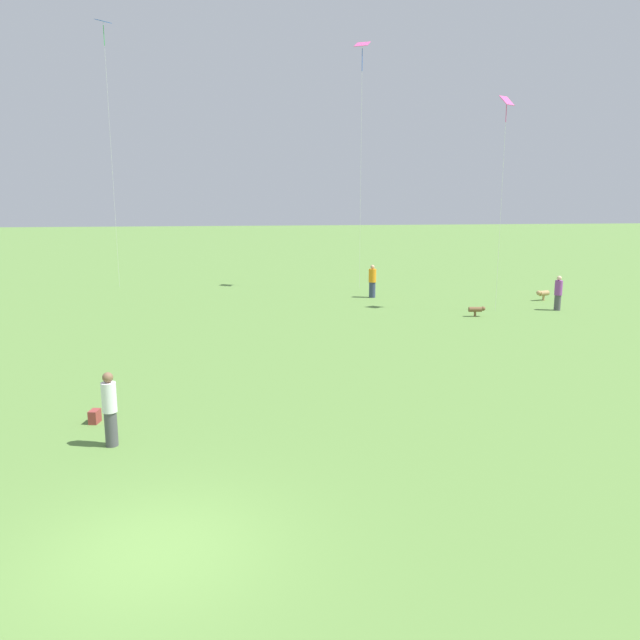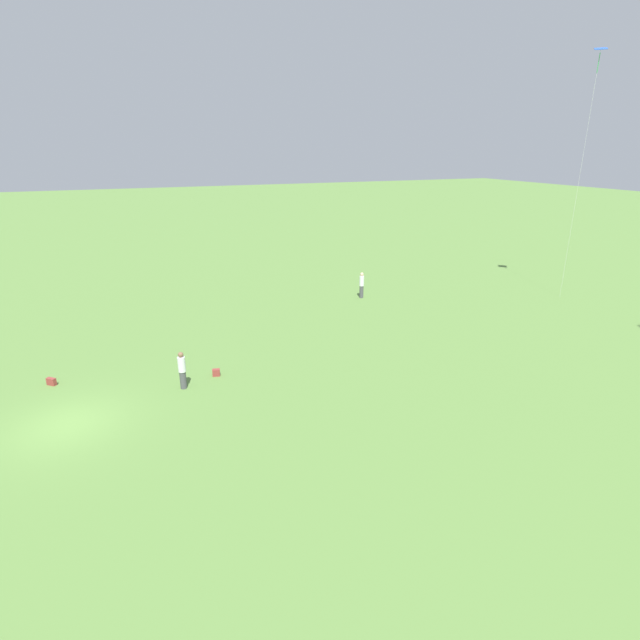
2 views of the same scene
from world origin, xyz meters
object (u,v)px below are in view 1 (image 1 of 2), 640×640
(kite_4, at_px, (362,59))
(person_4, at_px, (558,293))
(person_3, at_px, (372,281))
(dog_1, at_px, (477,310))
(kite_0, at_px, (104,42))
(picnic_bag_0, at_px, (95,416))
(kite_2, at_px, (506,115))
(dog_0, at_px, (542,293))
(person_1, at_px, (110,409))

(kite_4, bearing_deg, person_4, 25.60)
(person_4, bearing_deg, person_3, -139.62)
(person_4, bearing_deg, dog_1, -94.43)
(person_3, height_order, kite_0, kite_0)
(person_4, height_order, picnic_bag_0, person_4)
(kite_2, height_order, dog_0, kite_2)
(person_1, bearing_deg, kite_0, 83.13)
(person_3, bearing_deg, kite_4, -82.96)
(person_4, bearing_deg, kite_0, -134.09)
(person_4, distance_m, dog_0, 3.12)
(kite_4, height_order, dog_0, kite_4)
(dog_0, bearing_deg, kite_2, 107.48)
(kite_0, xyz_separation_m, dog_0, (9.09, 24.27, -14.38))
(person_3, height_order, kite_4, kite_4)
(picnic_bag_0, bearing_deg, person_3, 148.60)
(person_1, relative_size, kite_2, 0.17)
(kite_0, height_order, dog_0, kite_0)
(person_1, distance_m, picnic_bag_0, 1.89)
(kite_0, relative_size, dog_0, 19.92)
(dog_0, height_order, picnic_bag_0, dog_0)
(dog_1, bearing_deg, person_4, 108.45)
(kite_2, bearing_deg, person_3, 149.99)
(kite_0, xyz_separation_m, kite_4, (3.03, 15.14, -1.12))
(person_3, relative_size, kite_0, 0.12)
(kite_0, height_order, dog_1, kite_0)
(person_3, distance_m, picnic_bag_0, 22.11)
(picnic_bag_0, bearing_deg, person_4, 124.08)
(person_1, distance_m, kite_4, 29.37)
(kite_2, bearing_deg, person_4, 6.66)
(person_4, height_order, kite_0, kite_0)
(person_4, height_order, kite_2, kite_2)
(kite_2, distance_m, picnic_bag_0, 23.67)
(person_3, bearing_deg, person_1, 69.42)
(kite_2, bearing_deg, kite_0, 163.76)
(person_3, bearing_deg, kite_0, -16.59)
(person_4, distance_m, kite_4, 17.76)
(person_1, height_order, kite_0, kite_0)
(kite_4, bearing_deg, dog_0, 39.22)
(person_4, distance_m, dog_1, 4.85)
(kite_0, xyz_separation_m, kite_2, (11.70, 20.39, -5.26))
(dog_1, bearing_deg, kite_0, -118.92)
(dog_0, bearing_deg, kite_4, 39.95)
(person_1, height_order, person_3, person_3)
(person_3, distance_m, kite_2, 11.25)
(person_3, height_order, person_4, person_3)
(kite_4, distance_m, dog_1, 17.11)
(dog_0, bearing_deg, kite_0, 53.02)
(kite_0, distance_m, dog_0, 29.64)
(person_4, height_order, dog_1, person_4)
(person_1, relative_size, picnic_bag_0, 4.56)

